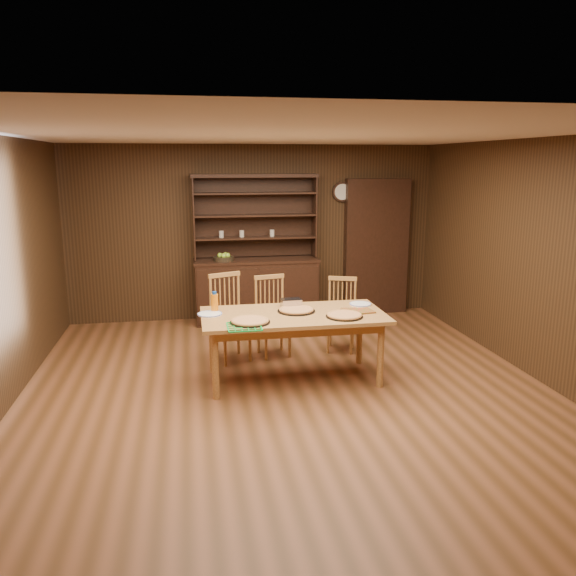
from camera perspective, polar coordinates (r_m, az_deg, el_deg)
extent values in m
plane|color=brown|center=(5.96, 0.10, -10.46)|extent=(6.00, 6.00, 0.00)
plane|color=silver|center=(5.49, 0.11, 15.38)|extent=(6.00, 6.00, 0.00)
plane|color=#3C2513|center=(8.51, -3.48, 5.62)|extent=(5.50, 0.00, 5.50)
plane|color=#3C2513|center=(2.78, 11.24, -9.52)|extent=(5.50, 0.00, 5.50)
plane|color=#3C2513|center=(6.63, 24.21, 2.53)|extent=(0.00, 6.00, 6.00)
cube|color=black|center=(8.41, -3.20, -0.35)|extent=(1.80, 0.50, 0.90)
cube|color=black|center=(8.31, -3.24, 2.81)|extent=(1.84, 0.52, 0.04)
cube|color=black|center=(8.46, -3.48, 7.28)|extent=(1.80, 0.02, 1.20)
cube|color=black|center=(8.25, -9.56, 7.00)|extent=(0.02, 0.32, 1.20)
cube|color=black|center=(8.46, 2.68, 7.29)|extent=(0.02, 0.32, 1.20)
cube|color=black|center=(8.27, -3.42, 11.33)|extent=(1.84, 0.34, 0.05)
cylinder|color=#B6A99A|center=(8.29, -6.79, 5.46)|extent=(0.07, 0.07, 0.10)
cylinder|color=#B6A99A|center=(8.31, -4.72, 5.52)|extent=(0.07, 0.07, 0.10)
cube|color=black|center=(8.87, 8.93, 4.15)|extent=(1.00, 0.18, 2.10)
cylinder|color=black|center=(8.68, 5.51, 9.70)|extent=(0.30, 0.04, 0.30)
cylinder|color=beige|center=(8.66, 5.55, 9.69)|extent=(0.24, 0.01, 0.24)
cube|color=#C48944|center=(6.03, 0.55, -2.81)|extent=(1.96, 0.98, 0.04)
cylinder|color=#C48944|center=(5.70, -7.39, -7.81)|extent=(0.07, 0.07, 0.71)
cylinder|color=#C48944|center=(6.41, -7.73, -5.50)|extent=(0.07, 0.07, 0.71)
cylinder|color=#C48944|center=(6.02, 9.38, -6.76)|extent=(0.07, 0.07, 0.71)
cylinder|color=#C48944|center=(6.69, 7.27, -4.69)|extent=(0.07, 0.07, 0.71)
cube|color=#C68944|center=(6.74, -5.75, -3.76)|extent=(0.55, 0.54, 0.04)
cylinder|color=#C68944|center=(6.62, -6.41, -6.20)|extent=(0.04, 0.04, 0.42)
cylinder|color=#C68944|center=(6.88, -7.50, -5.48)|extent=(0.04, 0.04, 0.42)
cylinder|color=#C68944|center=(6.75, -3.88, -5.75)|extent=(0.04, 0.04, 0.42)
cylinder|color=#C68944|center=(7.01, -5.05, -5.07)|extent=(0.04, 0.04, 0.42)
cube|color=#C68944|center=(6.76, -6.50, 1.34)|extent=(0.39, 0.18, 0.05)
cube|color=#C68944|center=(6.89, -1.44, -3.58)|extent=(0.47, 0.45, 0.04)
cylinder|color=#C68944|center=(6.78, -2.25, -5.78)|extent=(0.03, 0.03, 0.39)
cylinder|color=#C68944|center=(7.04, -3.01, -5.09)|extent=(0.03, 0.03, 0.39)
cylinder|color=#C68944|center=(6.88, 0.19, -5.49)|extent=(0.03, 0.03, 0.39)
cylinder|color=#C68944|center=(7.14, -0.66, -4.82)|extent=(0.03, 0.03, 0.39)
cube|color=#C68944|center=(6.91, -1.92, 1.14)|extent=(0.38, 0.11, 0.05)
cube|color=#C68944|center=(7.10, 5.39, -3.36)|extent=(0.48, 0.47, 0.04)
cylinder|color=#C68944|center=(7.04, 4.08, -5.20)|extent=(0.03, 0.03, 0.37)
cylinder|color=#C68944|center=(7.30, 4.31, -4.56)|extent=(0.03, 0.03, 0.37)
cylinder|color=#C68944|center=(7.02, 6.44, -5.31)|extent=(0.03, 0.03, 0.37)
cylinder|color=#C68944|center=(7.28, 6.58, -4.66)|extent=(0.03, 0.03, 0.37)
cube|color=#C68944|center=(7.12, 5.58, 0.97)|extent=(0.35, 0.16, 0.05)
cylinder|color=black|center=(5.71, -3.88, -3.48)|extent=(0.41, 0.41, 0.01)
cylinder|color=tan|center=(5.70, -3.88, -3.34)|extent=(0.38, 0.38, 0.02)
torus|color=#CF8C4A|center=(5.70, -3.88, -3.34)|extent=(0.38, 0.38, 0.03)
cylinder|color=black|center=(5.93, 5.75, -2.89)|extent=(0.39, 0.39, 0.01)
cylinder|color=tan|center=(5.93, 5.76, -2.75)|extent=(0.36, 0.36, 0.02)
torus|color=#CF8C4A|center=(5.93, 5.76, -2.75)|extent=(0.37, 0.37, 0.03)
cylinder|color=black|center=(6.12, 0.85, -2.35)|extent=(0.41, 0.41, 0.01)
cylinder|color=tan|center=(6.11, 0.85, -2.21)|extent=(0.37, 0.37, 0.02)
torus|color=#CF8C4A|center=(6.11, 0.85, -2.21)|extent=(0.38, 0.38, 0.03)
cylinder|color=white|center=(6.04, -7.95, -2.63)|extent=(0.26, 0.26, 0.01)
torus|color=#373FA6|center=(6.04, -7.95, -2.61)|extent=(0.27, 0.27, 0.01)
cylinder|color=white|center=(6.46, 7.36, -1.63)|extent=(0.25, 0.25, 0.01)
torus|color=#373FA6|center=(6.46, 7.36, -1.61)|extent=(0.25, 0.25, 0.01)
cube|color=silver|center=(6.31, 0.31, -1.52)|extent=(0.23, 0.17, 0.09)
cylinder|color=orange|center=(6.14, -7.46, -1.52)|extent=(0.08, 0.08, 0.19)
cylinder|color=#13439B|center=(6.11, -7.49, -0.50)|extent=(0.04, 0.04, 0.03)
cube|color=red|center=(6.16, 7.60, -2.33)|extent=(0.25, 0.25, 0.02)
cube|color=red|center=(6.18, 6.23, -2.27)|extent=(0.21, 0.21, 0.01)
cylinder|color=black|center=(8.21, -6.57, 2.98)|extent=(0.30, 0.30, 0.06)
sphere|color=#A1C634|center=(8.20, -6.93, 3.31)|extent=(0.08, 0.08, 0.08)
sphere|color=#A1C634|center=(8.24, -6.39, 3.36)|extent=(0.08, 0.08, 0.08)
sphere|color=#A1C634|center=(8.15, -6.56, 3.27)|extent=(0.08, 0.08, 0.08)
sphere|color=#A1C634|center=(8.19, -6.15, 3.31)|extent=(0.08, 0.08, 0.08)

